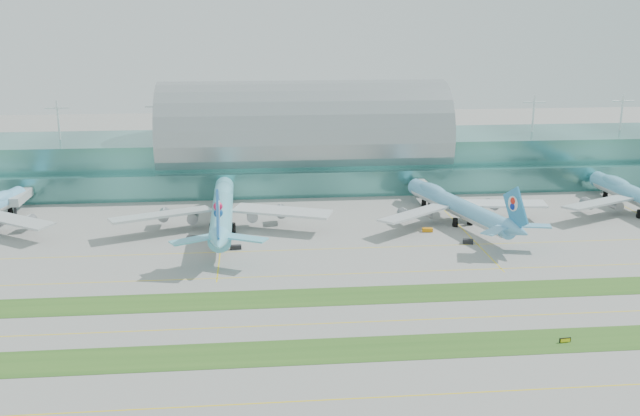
{
  "coord_description": "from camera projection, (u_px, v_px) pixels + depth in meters",
  "views": [
    {
      "loc": [
        -21.19,
        -167.56,
        71.33
      ],
      "look_at": [
        0.0,
        55.0,
        9.0
      ],
      "focal_mm": 40.0,
      "sensor_mm": 36.0,
      "label": 1
    }
  ],
  "objects": [
    {
      "name": "grass_strip_near",
      "position": [
        356.0,
        349.0,
        154.91
      ],
      "size": [
        420.0,
        12.0,
        0.08
      ],
      "primitive_type": "cube",
      "color": "#2D591E",
      "rests_on": "ground"
    },
    {
      "name": "ground",
      "position": [
        340.0,
        299.0,
        181.77
      ],
      "size": [
        700.0,
        700.0,
        0.0
      ],
      "primitive_type": "plane",
      "color": "gray",
      "rests_on": "ground"
    },
    {
      "name": "gse_c",
      "position": [
        192.0,
        239.0,
        227.59
      ],
      "size": [
        3.88,
        2.62,
        1.54
      ],
      "primitive_type": "cube",
      "rotation": [
        0.0,
        0.0,
        -0.11
      ],
      "color": "black",
      "rests_on": "ground"
    },
    {
      "name": "grass_strip_far",
      "position": [
        339.0,
        296.0,
        183.68
      ],
      "size": [
        420.0,
        12.0,
        0.08
      ],
      "primitive_type": "cube",
      "color": "#2D591E",
      "rests_on": "ground"
    },
    {
      "name": "taxiline_d",
      "position": [
        325.0,
        249.0,
        220.13
      ],
      "size": [
        420.0,
        0.35,
        0.01
      ],
      "primitive_type": "cube",
      "color": "yellow",
      "rests_on": "ground"
    },
    {
      "name": "gse_e",
      "position": [
        427.0,
        230.0,
        237.15
      ],
      "size": [
        3.58,
        1.98,
        1.23
      ],
      "primitive_type": "cube",
      "rotation": [
        0.0,
        0.0,
        -0.11
      ],
      "color": "orange",
      "rests_on": "ground"
    },
    {
      "name": "taxiline_c",
      "position": [
        333.0,
        274.0,
        199.03
      ],
      "size": [
        420.0,
        0.35,
        0.01
      ],
      "primitive_type": "cube",
      "color": "yellow",
      "rests_on": "ground"
    },
    {
      "name": "airliner_b",
      "position": [
        222.0,
        209.0,
        238.55
      ],
      "size": [
        73.75,
        83.58,
        23.03
      ],
      "rotation": [
        0.0,
        0.0,
        0.01
      ],
      "color": "#63C3DB",
      "rests_on": "ground"
    },
    {
      "name": "gse_f",
      "position": [
        468.0,
        241.0,
        224.97
      ],
      "size": [
        3.61,
        2.5,
        1.43
      ],
      "primitive_type": "cube",
      "rotation": [
        0.0,
        0.0,
        -0.26
      ],
      "color": "black",
      "rests_on": "ground"
    },
    {
      "name": "terminal",
      "position": [
        304.0,
        150.0,
        301.45
      ],
      "size": [
        340.0,
        69.1,
        36.0
      ],
      "color": "#3D7A75",
      "rests_on": "ground"
    },
    {
      "name": "taxiline_a",
      "position": [
        371.0,
        398.0,
        135.74
      ],
      "size": [
        420.0,
        0.35,
        0.01
      ],
      "primitive_type": "cube",
      "color": "yellow",
      "rests_on": "ground"
    },
    {
      "name": "taxiway_sign_east",
      "position": [
        565.0,
        340.0,
        158.08
      ],
      "size": [
        2.7,
        0.56,
        1.14
      ],
      "rotation": [
        0.0,
        0.0,
        0.09
      ],
      "color": "black",
      "rests_on": "ground"
    },
    {
      "name": "gse_d",
      "position": [
        236.0,
        247.0,
        219.74
      ],
      "size": [
        3.55,
        1.84,
        1.3
      ],
      "primitive_type": "cube",
      "rotation": [
        0.0,
        0.0,
        0.09
      ],
      "color": "black",
      "rests_on": "ground"
    },
    {
      "name": "airliner_c",
      "position": [
        457.0,
        205.0,
        246.11
      ],
      "size": [
        62.95,
        72.83,
        20.41
      ],
      "rotation": [
        0.0,
        0.0,
        0.27
      ],
      "color": "#62ADD8",
      "rests_on": "ground"
    },
    {
      "name": "taxiline_b",
      "position": [
        348.0,
        323.0,
        168.34
      ],
      "size": [
        420.0,
        0.35,
        0.01
      ],
      "primitive_type": "cube",
      "color": "yellow",
      "rests_on": "ground"
    }
  ]
}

